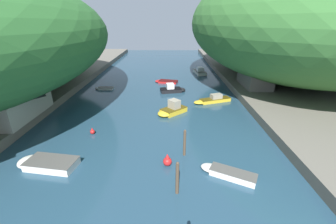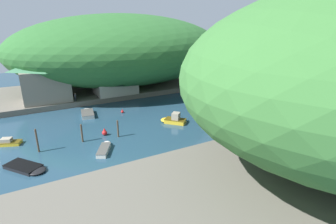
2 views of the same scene
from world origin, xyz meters
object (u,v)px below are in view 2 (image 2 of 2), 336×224
object	(u,v)px
boat_cabin_cruiser	(105,148)
boat_red_skiff	(3,143)
boat_open_rowboat	(189,96)
channel_buoy_near	(122,111)
waterfront_building	(45,79)
channel_buoy_far	(105,132)
person_by_boathouse	(109,92)
boat_small_dinghy	(27,168)
person_on_quay	(75,96)
boat_moored_right	(217,128)
right_bank_cottage	(288,120)
boat_far_right_bank	(239,106)
boat_white_cruiser	(173,120)
boat_yellow_tender	(219,112)
boat_far_upstream	(87,113)
boat_near_quay	(301,109)
boathouse_shed	(115,84)

from	to	relation	value
boat_cabin_cruiser	boat_red_skiff	size ratio (longest dim) A/B	0.92
boat_open_rowboat	channel_buoy_near	xyz separation A→B (m)	(3.52, -17.54, 0.12)
waterfront_building	channel_buoy_far	xyz separation A→B (m)	(20.51, 6.10, -5.22)
waterfront_building	person_by_boathouse	distance (m)	13.02
boat_small_dinghy	person_on_quay	world-z (taller)	person_on_quay
boat_moored_right	person_on_quay	size ratio (longest dim) A/B	3.74
right_bank_cottage	boat_cabin_cruiser	xyz separation A→B (m)	(-10.28, -23.56, -3.34)
boat_far_right_bank	boat_white_cruiser	world-z (taller)	boat_white_cruiser
boat_cabin_cruiser	boat_yellow_tender	world-z (taller)	boat_yellow_tender
channel_buoy_far	person_by_boathouse	size ratio (longest dim) A/B	0.70
boat_red_skiff	boat_far_upstream	distance (m)	15.36
boat_white_cruiser	channel_buoy_far	world-z (taller)	boat_white_cruiser
boat_red_skiff	person_on_quay	size ratio (longest dim) A/B	3.03
right_bank_cottage	person_by_boathouse	size ratio (longest dim) A/B	4.88
waterfront_building	boat_small_dinghy	bearing A→B (deg)	-10.48
person_on_quay	person_by_boathouse	distance (m)	7.18
boat_red_skiff	boat_open_rowboat	size ratio (longest dim) A/B	1.52
boat_moored_right	boat_small_dinghy	world-z (taller)	boat_moored_right
boat_moored_right	boat_near_quay	bearing A→B (deg)	-21.37
person_on_quay	boat_near_quay	bearing A→B (deg)	-30.01
boat_small_dinghy	boat_open_rowboat	world-z (taller)	boat_small_dinghy
waterfront_building	right_bank_cottage	bearing A→B (deg)	38.34
boat_far_upstream	boat_open_rowboat	size ratio (longest dim) A/B	1.68
waterfront_building	channel_buoy_far	bearing A→B (deg)	16.57
boathouse_shed	channel_buoy_far	world-z (taller)	boathouse_shed
boat_small_dinghy	channel_buoy_near	world-z (taller)	channel_buoy_near
waterfront_building	boathouse_shed	size ratio (longest dim) A/B	1.01
boat_near_quay	channel_buoy_far	world-z (taller)	boat_near_quay
boat_far_right_bank	channel_buoy_far	bearing A→B (deg)	-164.74
waterfront_building	boat_near_quay	distance (m)	51.51
boat_moored_right	boat_open_rowboat	world-z (taller)	boat_moored_right
boat_white_cruiser	boat_open_rowboat	xyz separation A→B (m)	(-12.62, 11.46, -0.36)
boat_far_right_bank	boat_yellow_tender	distance (m)	6.61
right_bank_cottage	boat_white_cruiser	xyz separation A→B (m)	(-14.77, -10.19, -3.08)
boathouse_shed	boat_white_cruiser	size ratio (longest dim) A/B	2.08
boat_red_skiff	channel_buoy_near	distance (m)	20.29
boat_yellow_tender	boat_near_quay	xyz separation A→B (m)	(6.46, 15.07, -0.01)
boat_cabin_cruiser	boat_small_dinghy	distance (m)	9.50
person_on_quay	boat_small_dinghy	bearing A→B (deg)	-110.08
boat_far_right_bank	boat_far_upstream	size ratio (longest dim) A/B	0.88
channel_buoy_near	channel_buoy_far	world-z (taller)	channel_buoy_far
boat_far_upstream	channel_buoy_near	distance (m)	6.55
boat_far_right_bank	boat_far_upstream	distance (m)	30.37
boathouse_shed	channel_buoy_far	size ratio (longest dim) A/B	8.00
boathouse_shed	waterfront_building	bearing A→B (deg)	-93.64
waterfront_building	boat_moored_right	distance (m)	35.91
boat_red_skiff	person_on_quay	world-z (taller)	person_on_quay
boat_white_cruiser	boat_near_quay	distance (m)	25.91
boat_open_rowboat	boat_far_upstream	bearing A→B (deg)	-175.81
right_bank_cottage	boat_open_rowboat	size ratio (longest dim) A/B	2.44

